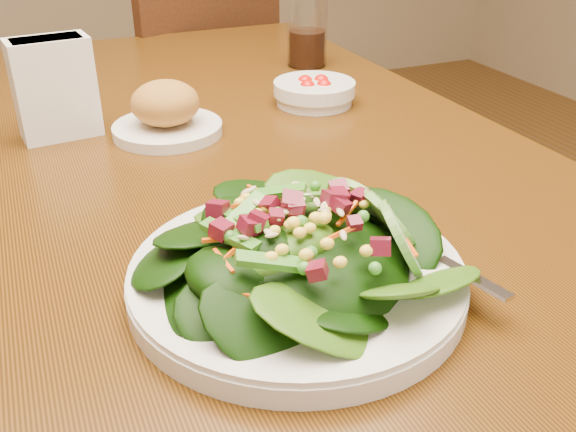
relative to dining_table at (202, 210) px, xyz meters
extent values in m
cube|color=#562F0B|center=(0.00, 0.00, 0.08)|extent=(0.90, 1.40, 0.04)
cylinder|color=#402211|center=(0.39, 0.64, -0.29)|extent=(0.07, 0.07, 0.71)
cube|color=#402211|center=(0.19, 0.97, -0.19)|extent=(0.58, 0.58, 0.04)
cylinder|color=#402211|center=(0.30, 1.22, -0.43)|extent=(0.04, 0.04, 0.44)
cylinder|color=#402211|center=(-0.06, 1.08, -0.43)|extent=(0.04, 0.04, 0.44)
cylinder|color=#402211|center=(0.44, 0.85, -0.43)|extent=(0.04, 0.04, 0.44)
cylinder|color=#402211|center=(0.07, 0.72, -0.43)|extent=(0.04, 0.04, 0.44)
cube|color=#402211|center=(0.26, 0.77, 0.08)|extent=(0.42, 0.18, 0.50)
cylinder|color=silver|center=(-0.01, -0.37, 0.11)|extent=(0.31, 0.31, 0.02)
ellipsoid|color=black|center=(-0.01, -0.37, 0.14)|extent=(0.21, 0.21, 0.05)
cube|color=silver|center=(0.12, -0.40, 0.13)|extent=(0.05, 0.18, 0.01)
cylinder|color=silver|center=(-0.03, 0.06, 0.11)|extent=(0.16, 0.16, 0.02)
ellipsoid|color=#B37933|center=(-0.03, 0.06, 0.15)|extent=(0.10, 0.10, 0.06)
cylinder|color=silver|center=(0.23, 0.10, 0.12)|extent=(0.13, 0.13, 0.04)
sphere|color=red|center=(0.25, 0.11, 0.13)|extent=(0.03, 0.03, 0.03)
sphere|color=red|center=(0.22, 0.12, 0.13)|extent=(0.03, 0.03, 0.03)
sphere|color=red|center=(0.21, 0.09, 0.13)|extent=(0.03, 0.03, 0.03)
sphere|color=red|center=(0.24, 0.09, 0.13)|extent=(0.03, 0.03, 0.03)
cylinder|color=silver|center=(0.32, 0.32, 0.17)|extent=(0.08, 0.08, 0.14)
cylinder|color=black|center=(0.32, 0.32, 0.14)|extent=(0.07, 0.07, 0.07)
cube|color=white|center=(-0.17, 0.12, 0.17)|extent=(0.11, 0.07, 0.14)
cube|color=white|center=(-0.17, 0.12, 0.18)|extent=(0.10, 0.06, 0.12)
camera|label=1|loc=(-0.22, -0.82, 0.45)|focal=40.00mm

